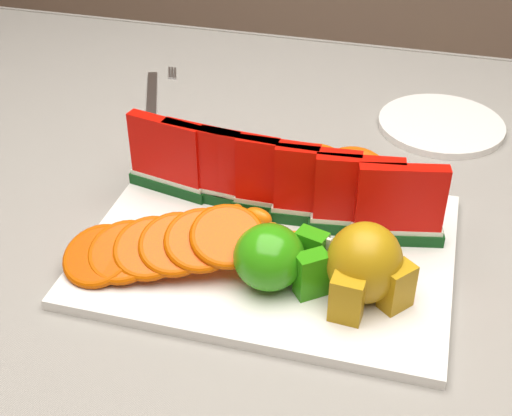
% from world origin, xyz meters
% --- Properties ---
extents(table, '(1.40, 0.90, 0.75)m').
position_xyz_m(table, '(0.00, 0.00, 0.65)').
color(table, '#50311D').
rests_on(table, ground).
extents(tablecloth, '(1.53, 1.03, 0.20)m').
position_xyz_m(tablecloth, '(0.00, 0.00, 0.72)').
color(tablecloth, gray).
rests_on(tablecloth, table).
extents(platter, '(0.40, 0.30, 0.01)m').
position_xyz_m(platter, '(0.06, -0.10, 0.76)').
color(platter, silver).
rests_on(platter, tablecloth).
extents(apple_cluster, '(0.11, 0.09, 0.07)m').
position_xyz_m(apple_cluster, '(0.08, -0.16, 0.80)').
color(apple_cluster, '#1E7F09').
rests_on(apple_cluster, platter).
extents(pear_cluster, '(0.10, 0.10, 0.09)m').
position_xyz_m(pear_cluster, '(0.17, -0.16, 0.81)').
color(pear_cluster, gold).
rests_on(pear_cluster, platter).
extents(side_plate, '(0.20, 0.20, 0.01)m').
position_xyz_m(side_plate, '(0.23, 0.24, 0.76)').
color(side_plate, silver).
rests_on(side_plate, tablecloth).
extents(fork, '(0.07, 0.19, 0.00)m').
position_xyz_m(fork, '(-0.21, 0.23, 0.76)').
color(fork, silver).
rests_on(fork, tablecloth).
extents(watermelon_row, '(0.39, 0.07, 0.10)m').
position_xyz_m(watermelon_row, '(0.06, -0.05, 0.82)').
color(watermelon_row, '#0D340E').
rests_on(watermelon_row, platter).
extents(orange_fan_front, '(0.23, 0.14, 0.06)m').
position_xyz_m(orange_fan_front, '(-0.04, -0.17, 0.80)').
color(orange_fan_front, red).
rests_on(orange_fan_front, platter).
extents(orange_fan_back, '(0.29, 0.11, 0.04)m').
position_xyz_m(orange_fan_back, '(0.04, 0.03, 0.79)').
color(orange_fan_back, red).
rests_on(orange_fan_back, platter).
extents(tangerine_segments, '(0.14, 0.06, 0.02)m').
position_xyz_m(tangerine_segments, '(0.04, -0.09, 0.78)').
color(tangerine_segments, '#D34A22').
rests_on(tangerine_segments, platter).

